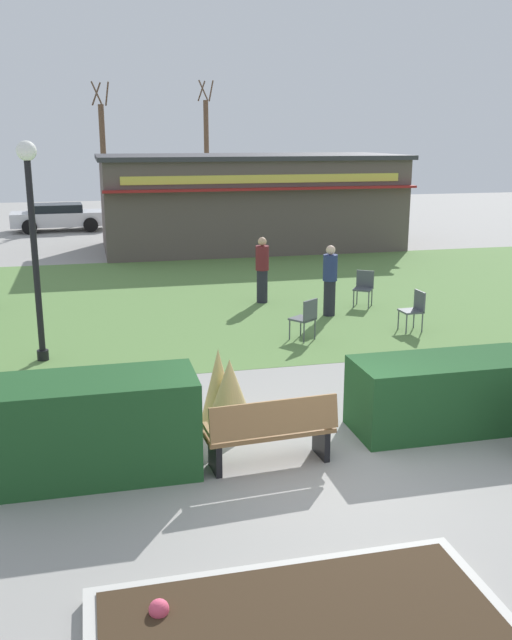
{
  "coord_description": "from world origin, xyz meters",
  "views": [
    {
      "loc": [
        -2.86,
        -7.76,
        4.18
      ],
      "look_at": [
        -0.29,
        2.97,
        1.26
      ],
      "focal_mm": 39.36,
      "sensor_mm": 36.0,
      "label": 1
    }
  ],
  "objects_px": {
    "parked_car_center_slot": "(172,213)",
    "tree_right_bg": "(207,153)",
    "cafe_chair_north": "(415,307)",
    "cafe_chair_east": "(364,285)",
    "parked_car_east_slot": "(296,210)",
    "food_kiosk": "(249,201)",
    "person_strolling": "(262,270)",
    "park_bench": "(271,431)",
    "person_standing": "(330,280)",
    "tree_left_bg": "(104,160)",
    "lamppost_mid": "(32,226)",
    "parked_car_west_slot": "(59,216)",
    "cafe_chair_center": "(306,316)"
  },
  "relations": [
    {
      "from": "person_standing",
      "to": "cafe_chair_center",
      "type": "bearing_deg",
      "value": 118.29
    },
    {
      "from": "cafe_chair_north",
      "to": "tree_right_bg",
      "type": "height_order",
      "value": "tree_right_bg"
    },
    {
      "from": "food_kiosk",
      "to": "parked_car_west_slot",
      "type": "xyz_separation_m",
      "value": [
        -7.3,
        6.63,
        -1.11
      ]
    },
    {
      "from": "person_strolling",
      "to": "tree_right_bg",
      "type": "xyz_separation_m",
      "value": [
        2.58,
        23.59,
        2.35
      ]
    },
    {
      "from": "parked_car_west_slot",
      "to": "person_standing",
      "type": "bearing_deg",
      "value": -68.87
    },
    {
      "from": "parked_car_center_slot",
      "to": "cafe_chair_east",
      "type": "bearing_deg",
      "value": -80.56
    },
    {
      "from": "food_kiosk",
      "to": "parked_car_east_slot",
      "type": "height_order",
      "value": "food_kiosk"
    },
    {
      "from": "cafe_chair_north",
      "to": "parked_car_center_slot",
      "type": "distance_m",
      "value": 19.44
    },
    {
      "from": "food_kiosk",
      "to": "person_strolling",
      "type": "distance_m",
      "value": 9.39
    },
    {
      "from": "cafe_chair_east",
      "to": "parked_car_east_slot",
      "type": "height_order",
      "value": "parked_car_east_slot"
    },
    {
      "from": "parked_car_center_slot",
      "to": "tree_right_bg",
      "type": "xyz_separation_m",
      "value": [
        2.97,
        7.78,
        2.56
      ]
    },
    {
      "from": "person_strolling",
      "to": "tree_left_bg",
      "type": "distance_m",
      "value": 19.99
    },
    {
      "from": "tree_right_bg",
      "to": "cafe_chair_north",
      "type": "bearing_deg",
      "value": -89.96
    },
    {
      "from": "lamppost_mid",
      "to": "park_bench",
      "type": "bearing_deg",
      "value": -59.52
    },
    {
      "from": "lamppost_mid",
      "to": "person_standing",
      "type": "distance_m",
      "value": 6.99
    },
    {
      "from": "parked_car_center_slot",
      "to": "person_standing",
      "type": "bearing_deg",
      "value": -84.7
    },
    {
      "from": "person_strolling",
      "to": "person_standing",
      "type": "height_order",
      "value": "same"
    },
    {
      "from": "person_strolling",
      "to": "parked_car_center_slot",
      "type": "relative_size",
      "value": 0.39
    },
    {
      "from": "cafe_chair_east",
      "to": "parked_car_west_slot",
      "type": "distance_m",
      "value": 18.54
    },
    {
      "from": "cafe_chair_north",
      "to": "cafe_chair_center",
      "type": "bearing_deg",
      "value": -176.2
    },
    {
      "from": "lamppost_mid",
      "to": "parked_car_west_slot",
      "type": "relative_size",
      "value": 0.95
    },
    {
      "from": "person_standing",
      "to": "tree_left_bg",
      "type": "distance_m",
      "value": 21.87
    },
    {
      "from": "cafe_chair_north",
      "to": "person_standing",
      "type": "height_order",
      "value": "person_standing"
    },
    {
      "from": "cafe_chair_east",
      "to": "parked_car_west_slot",
      "type": "height_order",
      "value": "parked_car_west_slot"
    },
    {
      "from": "cafe_chair_north",
      "to": "tree_right_bg",
      "type": "bearing_deg",
      "value": 90.04
    },
    {
      "from": "cafe_chair_center",
      "to": "tree_right_bg",
      "type": "relative_size",
      "value": 0.12
    },
    {
      "from": "food_kiosk",
      "to": "person_strolling",
      "type": "bearing_deg",
      "value": -100.97
    },
    {
      "from": "person_standing",
      "to": "parked_car_center_slot",
      "type": "distance_m",
      "value": 17.57
    },
    {
      "from": "lamppost_mid",
      "to": "parked_car_center_slot",
      "type": "xyz_separation_m",
      "value": [
        4.86,
        19.49,
        -1.94
      ]
    },
    {
      "from": "park_bench",
      "to": "tree_left_bg",
      "type": "xyz_separation_m",
      "value": [
        -1.18,
        28.59,
        2.51
      ]
    },
    {
      "from": "person_standing",
      "to": "tree_left_bg",
      "type": "xyz_separation_m",
      "value": [
        -4.53,
        21.29,
        2.13
      ]
    },
    {
      "from": "person_standing",
      "to": "parked_car_east_slot",
      "type": "relative_size",
      "value": 0.4
    },
    {
      "from": "tree_right_bg",
      "to": "food_kiosk",
      "type": "bearing_deg",
      "value": -93.19
    },
    {
      "from": "parked_car_east_slot",
      "to": "person_standing",
      "type": "bearing_deg",
      "value": -104.13
    },
    {
      "from": "cafe_chair_north",
      "to": "food_kiosk",
      "type": "bearing_deg",
      "value": 93.75
    },
    {
      "from": "parked_car_east_slot",
      "to": "tree_right_bg",
      "type": "relative_size",
      "value": 0.59
    },
    {
      "from": "lamppost_mid",
      "to": "person_strolling",
      "type": "distance_m",
      "value": 6.63
    },
    {
      "from": "park_bench",
      "to": "person_strolling",
      "type": "distance_m",
      "value": 9.24
    },
    {
      "from": "parked_car_west_slot",
      "to": "park_bench",
      "type": "bearing_deg",
      "value": -82.18
    },
    {
      "from": "cafe_chair_east",
      "to": "tree_right_bg",
      "type": "bearing_deg",
      "value": 89.57
    },
    {
      "from": "lamppost_mid",
      "to": "cafe_chair_center",
      "type": "relative_size",
      "value": 4.6
    },
    {
      "from": "park_bench",
      "to": "cafe_chair_east",
      "type": "relative_size",
      "value": 1.95
    },
    {
      "from": "person_standing",
      "to": "parked_car_east_slot",
      "type": "distance_m",
      "value": 18.04
    },
    {
      "from": "park_bench",
      "to": "tree_left_bg",
      "type": "height_order",
      "value": "tree_left_bg"
    },
    {
      "from": "lamppost_mid",
      "to": "cafe_chair_north",
      "type": "xyz_separation_m",
      "value": [
        7.85,
        0.28,
        -2.05
      ]
    },
    {
      "from": "cafe_chair_north",
      "to": "parked_car_west_slot",
      "type": "distance_m",
      "value": 20.85
    },
    {
      "from": "parked_car_center_slot",
      "to": "tree_right_bg",
      "type": "relative_size",
      "value": 0.61
    },
    {
      "from": "cafe_chair_center",
      "to": "tree_left_bg",
      "type": "distance_m",
      "value": 23.54
    },
    {
      "from": "park_bench",
      "to": "person_strolling",
      "type": "bearing_deg",
      "value": 76.74
    },
    {
      "from": "parked_car_center_slot",
      "to": "park_bench",
      "type": "bearing_deg",
      "value": -93.99
    }
  ]
}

